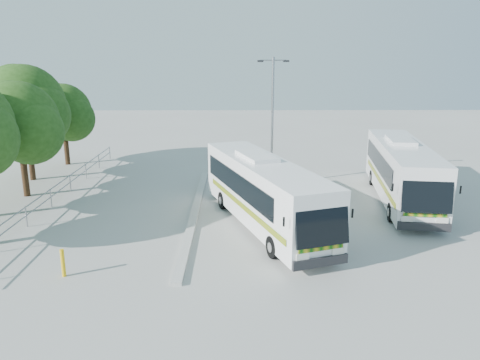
{
  "coord_description": "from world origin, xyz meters",
  "views": [
    {
      "loc": [
        -0.22,
        -20.75,
        7.69
      ],
      "look_at": [
        -0.01,
        1.12,
        1.95
      ],
      "focal_mm": 35.0,
      "sensor_mm": 36.0,
      "label": 1
    }
  ],
  "objects_px": {
    "coach_adjacent": "(402,170)",
    "bollard": "(63,263)",
    "tree_far_d": "(26,105)",
    "lamppost": "(272,116)",
    "coach_main": "(264,191)",
    "tree_far_e": "(64,112)",
    "tree_far_c": "(20,122)"
  },
  "relations": [
    {
      "from": "lamppost",
      "to": "bollard",
      "type": "xyz_separation_m",
      "value": [
        -8.46,
        -12.52,
        -3.75
      ]
    },
    {
      "from": "tree_far_d",
      "to": "lamppost",
      "type": "height_order",
      "value": "lamppost"
    },
    {
      "from": "tree_far_e",
      "to": "lamppost",
      "type": "height_order",
      "value": "lamppost"
    },
    {
      "from": "tree_far_e",
      "to": "coach_adjacent",
      "type": "bearing_deg",
      "value": -23.44
    },
    {
      "from": "lamppost",
      "to": "coach_main",
      "type": "bearing_deg",
      "value": -105.64
    },
    {
      "from": "tree_far_c",
      "to": "bollard",
      "type": "bearing_deg",
      "value": -61.09
    },
    {
      "from": "tree_far_e",
      "to": "coach_main",
      "type": "bearing_deg",
      "value": -44.02
    },
    {
      "from": "tree_far_d",
      "to": "tree_far_e",
      "type": "relative_size",
      "value": 1.24
    },
    {
      "from": "tree_far_c",
      "to": "tree_far_e",
      "type": "relative_size",
      "value": 1.1
    },
    {
      "from": "coach_main",
      "to": "bollard",
      "type": "bearing_deg",
      "value": -164.26
    },
    {
      "from": "tree_far_c",
      "to": "lamppost",
      "type": "xyz_separation_m",
      "value": [
        14.12,
        2.26,
        0.01
      ]
    },
    {
      "from": "tree_far_c",
      "to": "coach_main",
      "type": "xyz_separation_m",
      "value": [
        13.21,
        -5.06,
        -2.57
      ]
    },
    {
      "from": "tree_far_d",
      "to": "coach_adjacent",
      "type": "relative_size",
      "value": 0.64
    },
    {
      "from": "coach_adjacent",
      "to": "lamppost",
      "type": "relative_size",
      "value": 1.49
    },
    {
      "from": "lamppost",
      "to": "tree_far_c",
      "type": "bearing_deg",
      "value": -179.45
    },
    {
      "from": "coach_main",
      "to": "tree_far_c",
      "type": "bearing_deg",
      "value": 140.19
    },
    {
      "from": "coach_adjacent",
      "to": "bollard",
      "type": "relative_size",
      "value": 11.06
    },
    {
      "from": "tree_far_c",
      "to": "tree_far_d",
      "type": "height_order",
      "value": "tree_far_d"
    },
    {
      "from": "tree_far_c",
      "to": "lamppost",
      "type": "height_order",
      "value": "lamppost"
    },
    {
      "from": "coach_main",
      "to": "lamppost",
      "type": "distance_m",
      "value": 7.81
    },
    {
      "from": "tree_far_c",
      "to": "tree_far_e",
      "type": "bearing_deg",
      "value": 93.54
    },
    {
      "from": "coach_main",
      "to": "tree_far_d",
      "type": "bearing_deg",
      "value": 129.83
    },
    {
      "from": "tree_far_d",
      "to": "coach_main",
      "type": "relative_size",
      "value": 0.65
    },
    {
      "from": "tree_far_d",
      "to": "tree_far_e",
      "type": "xyz_separation_m",
      "value": [
        0.68,
        4.5,
        -0.93
      ]
    },
    {
      "from": "coach_adjacent",
      "to": "bollard",
      "type": "xyz_separation_m",
      "value": [
        -15.32,
        -9.15,
        -1.2
      ]
    },
    {
      "from": "coach_adjacent",
      "to": "tree_far_d",
      "type": "bearing_deg",
      "value": 176.15
    },
    {
      "from": "tree_far_c",
      "to": "tree_far_d",
      "type": "xyz_separation_m",
      "value": [
        -1.19,
        3.7,
        0.56
      ]
    },
    {
      "from": "tree_far_c",
      "to": "tree_far_e",
      "type": "height_order",
      "value": "tree_far_c"
    },
    {
      "from": "tree_far_c",
      "to": "bollard",
      "type": "xyz_separation_m",
      "value": [
        5.67,
        -10.26,
        -3.74
      ]
    },
    {
      "from": "tree_far_e",
      "to": "lamppost",
      "type": "distance_m",
      "value": 15.79
    },
    {
      "from": "lamppost",
      "to": "bollard",
      "type": "height_order",
      "value": "lamppost"
    },
    {
      "from": "coach_adjacent",
      "to": "bollard",
      "type": "distance_m",
      "value": 17.88
    }
  ]
}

